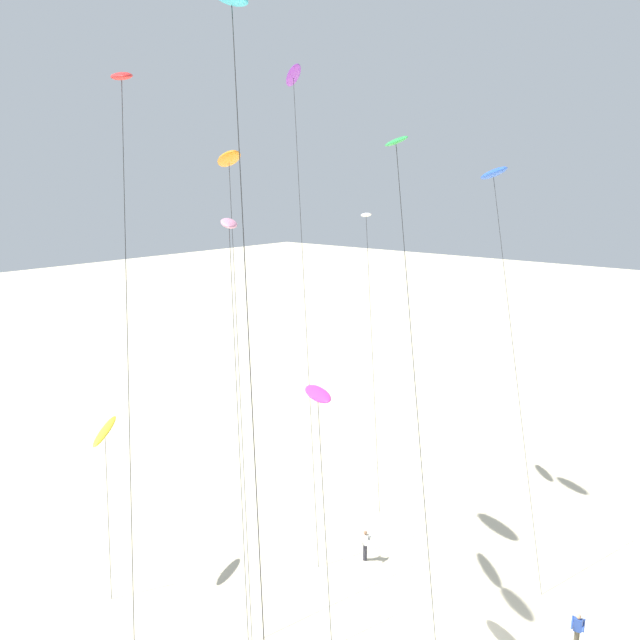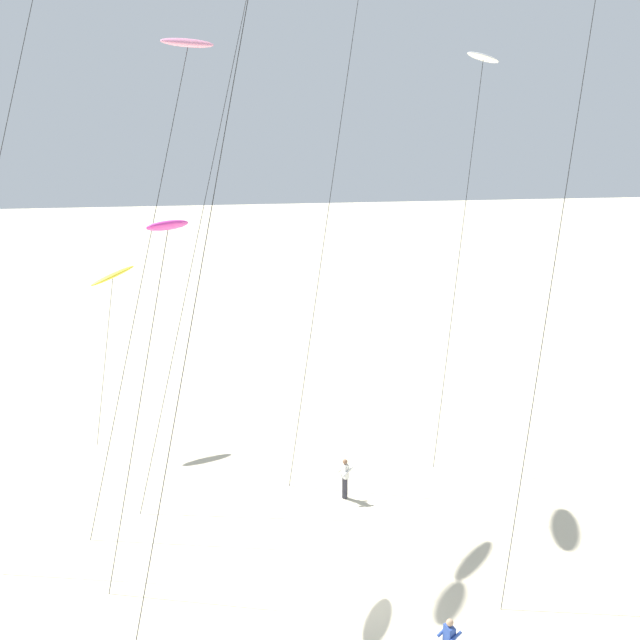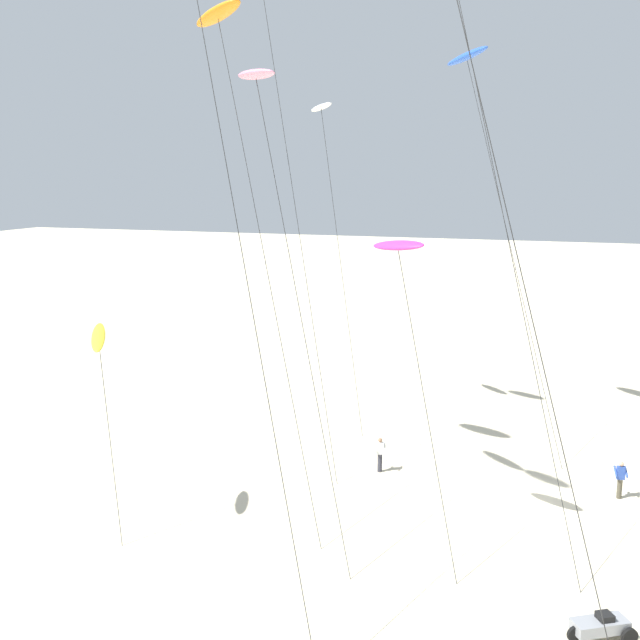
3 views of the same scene
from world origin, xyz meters
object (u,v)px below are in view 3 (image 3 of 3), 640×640
kite_yellow (99,339)px  kite_pink (256,78)px  beach_buggy (601,626)px  kite_blue (467,58)px  kite_flyer_nearest (620,479)px  kite_white (322,112)px  kite_orange (218,16)px  kite_magenta (398,248)px  kite_flyer_middle (380,454)px

kite_yellow → kite_pink: bearing=-54.3°
kite_pink → beach_buggy: kite_pink is taller
kite_blue → kite_flyer_nearest: (-7.59, -8.32, -18.78)m
kite_blue → beach_buggy: kite_blue is taller
kite_white → kite_orange: (-9.90, 1.21, 3.19)m
kite_magenta → kite_flyer_nearest: bearing=-50.5°
kite_blue → kite_white: bearing=96.3°
kite_orange → beach_buggy: kite_orange is taller
kite_pink → kite_white: bearing=7.4°
kite_pink → kite_flyer_middle: (5.43, -3.69, -16.54)m
kite_flyer_nearest → kite_flyer_middle: bearing=92.4°
kite_flyer_middle → kite_pink: bearing=145.8°
kite_flyer_nearest → beach_buggy: 11.08m
kite_blue → kite_pink: 14.90m
kite_orange → beach_buggy: bearing=-116.0°
kite_yellow → kite_orange: 14.32m
kite_orange → kite_pink: kite_orange is taller
kite_orange → kite_blue: (10.74, -8.82, -0.65)m
kite_magenta → kite_flyer_middle: bearing=18.5°
kite_pink → kite_yellow: bearing=125.7°
kite_orange → beach_buggy: size_ratio=10.21×
kite_magenta → kite_flyer_nearest: size_ratio=7.00×
kite_white → kite_flyer_nearest: 23.73m
kite_blue → kite_yellow: bearing=147.1°
kite_white → kite_flyer_nearest: size_ratio=10.56×
kite_flyer_middle → kite_white: bearing=36.6°
kite_yellow → kite_pink: kite_pink is taller
kite_flyer_middle → beach_buggy: bearing=-137.7°
kite_blue → beach_buggy: bearing=-158.5°
kite_white → kite_magenta: (-13.68, -7.51, -5.86)m
kite_orange → kite_blue: size_ratio=1.03×
kite_white → kite_yellow: 19.13m
kite_white → kite_magenta: kite_white is taller
beach_buggy → kite_flyer_middle: bearing=42.3°
kite_magenta → kite_blue: size_ratio=0.58×
kite_orange → kite_magenta: bearing=-113.4°
kite_white → beach_buggy: size_ratio=8.60×
kite_yellow → kite_magenta: 11.81m
kite_yellow → kite_flyer_nearest: (9.54, -19.38, -6.82)m
kite_orange → kite_flyer_nearest: kite_orange is taller
kite_flyer_nearest → kite_blue: bearing=47.6°
kite_yellow → kite_flyer_middle: size_ratio=4.94×
kite_flyer_nearest → kite_yellow: bearing=116.2°
kite_flyer_middle → kite_blue: bearing=-15.8°
kite_yellow → kite_pink: size_ratio=0.46×
kite_blue → kite_flyer_middle: kite_blue is taller
kite_magenta → kite_yellow: bearing=103.4°
kite_pink → kite_magenta: bearing=-100.2°
kite_orange → kite_flyer_nearest: bearing=-79.6°
kite_yellow → kite_flyer_middle: 14.36m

